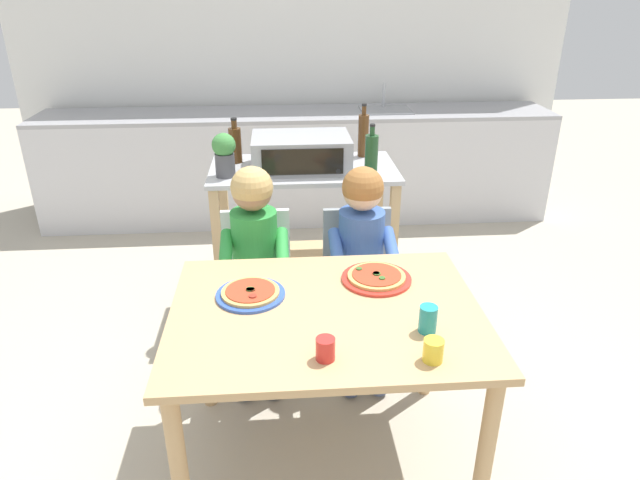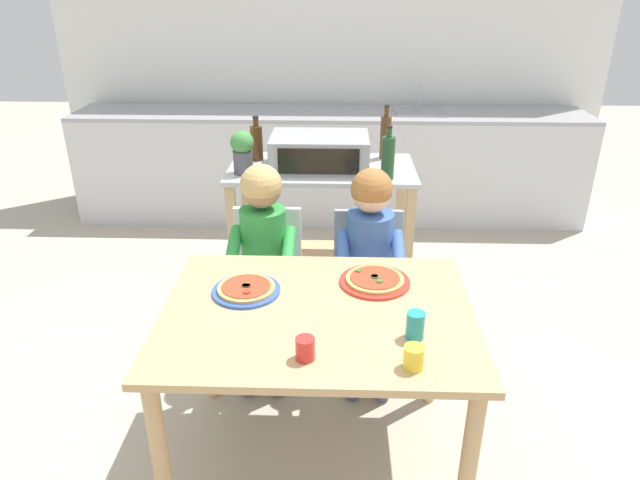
# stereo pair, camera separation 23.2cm
# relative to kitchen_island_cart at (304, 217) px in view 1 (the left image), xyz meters

# --- Properties ---
(ground_plane) EXTENTS (12.33, 12.33, 0.00)m
(ground_plane) POSITION_rel_kitchen_island_cart_xyz_m (0.02, -0.01, -0.60)
(ground_plane) COLOR #B7AD99
(back_wall_tiled) EXTENTS (4.57, 0.14, 2.70)m
(back_wall_tiled) POSITION_rel_kitchen_island_cart_xyz_m (0.02, 1.90, 0.75)
(back_wall_tiled) COLOR white
(back_wall_tiled) RESTS_ON ground
(kitchen_counter) EXTENTS (4.12, 0.60, 1.09)m
(kitchen_counter) POSITION_rel_kitchen_island_cart_xyz_m (0.02, 1.49, -0.16)
(kitchen_counter) COLOR silver
(kitchen_counter) RESTS_ON ground
(kitchen_island_cart) EXTENTS (1.04, 0.56, 0.90)m
(kitchen_island_cart) POSITION_rel_kitchen_island_cart_xyz_m (0.00, 0.00, 0.00)
(kitchen_island_cart) COLOR #B7BABF
(kitchen_island_cart) RESTS_ON ground
(toaster_oven) EXTENTS (0.54, 0.37, 0.18)m
(toaster_oven) POSITION_rel_kitchen_island_cart_xyz_m (-0.01, -0.01, 0.39)
(toaster_oven) COLOR #999BA0
(toaster_oven) RESTS_ON kitchen_island_cart
(bottle_brown_beer) EXTENTS (0.07, 0.07, 0.26)m
(bottle_brown_beer) POSITION_rel_kitchen_island_cart_xyz_m (-0.38, 0.12, 0.41)
(bottle_brown_beer) COLOR #4C2D14
(bottle_brown_beer) RESTS_ON kitchen_island_cart
(bottle_tall_green_wine) EXTENTS (0.06, 0.06, 0.31)m
(bottle_tall_green_wine) POSITION_rel_kitchen_island_cart_xyz_m (0.36, 0.19, 0.43)
(bottle_tall_green_wine) COLOR #4C2D14
(bottle_tall_green_wine) RESTS_ON kitchen_island_cart
(bottle_dark_olive_oil) EXTENTS (0.07, 0.07, 0.28)m
(bottle_dark_olive_oil) POSITION_rel_kitchen_island_cart_xyz_m (0.35, -0.19, 0.42)
(bottle_dark_olive_oil) COLOR #1E4723
(bottle_dark_olive_oil) RESTS_ON kitchen_island_cart
(potted_herb_plant) EXTENTS (0.12, 0.12, 0.23)m
(potted_herb_plant) POSITION_rel_kitchen_island_cart_xyz_m (-0.42, -0.13, 0.43)
(potted_herb_plant) COLOR #4C4C51
(potted_herb_plant) RESTS_ON kitchen_island_cart
(dining_table) EXTENTS (1.17, 0.89, 0.74)m
(dining_table) POSITION_rel_kitchen_island_cart_xyz_m (0.02, -1.25, 0.03)
(dining_table) COLOR tan
(dining_table) RESTS_ON ground
(dining_chair_left) EXTENTS (0.36, 0.36, 0.81)m
(dining_chair_left) POSITION_rel_kitchen_island_cart_xyz_m (-0.26, -0.52, -0.12)
(dining_chair_left) COLOR silver
(dining_chair_left) RESTS_ON ground
(dining_chair_right) EXTENTS (0.36, 0.36, 0.81)m
(dining_chair_right) POSITION_rel_kitchen_island_cart_xyz_m (0.25, -0.53, -0.12)
(dining_chair_right) COLOR gray
(dining_chair_right) RESTS_ON ground
(child_in_green_shirt) EXTENTS (0.32, 0.42, 1.08)m
(child_in_green_shirt) POSITION_rel_kitchen_island_cart_xyz_m (-0.26, -0.64, 0.10)
(child_in_green_shirt) COLOR #424C6B
(child_in_green_shirt) RESTS_ON ground
(child_in_blue_striped_shirt) EXTENTS (0.32, 0.42, 1.07)m
(child_in_blue_striped_shirt) POSITION_rel_kitchen_island_cart_xyz_m (0.25, -0.65, 0.09)
(child_in_blue_striped_shirt) COLOR #424C6B
(child_in_blue_striped_shirt) RESTS_ON ground
(pizza_plate_blue_rimmed) EXTENTS (0.27, 0.27, 0.03)m
(pizza_plate_blue_rimmed) POSITION_rel_kitchen_island_cart_xyz_m (-0.26, -1.12, 0.15)
(pizza_plate_blue_rimmed) COLOR #3356B7
(pizza_plate_blue_rimmed) RESTS_ON dining_table
(pizza_plate_red_rimmed) EXTENTS (0.29, 0.29, 0.03)m
(pizza_plate_red_rimmed) POSITION_rel_kitchen_island_cart_xyz_m (0.25, -1.03, 0.15)
(pizza_plate_red_rimmed) COLOR red
(pizza_plate_red_rimmed) RESTS_ON dining_table
(drinking_cup_red) EXTENTS (0.06, 0.06, 0.08)m
(drinking_cup_red) POSITION_rel_kitchen_island_cart_xyz_m (-0.01, -1.54, 0.18)
(drinking_cup_red) COLOR red
(drinking_cup_red) RESTS_ON dining_table
(drinking_cup_teal) EXTENTS (0.06, 0.06, 0.10)m
(drinking_cup_teal) POSITION_rel_kitchen_island_cart_xyz_m (0.36, -1.41, 0.19)
(drinking_cup_teal) COLOR teal
(drinking_cup_teal) RESTS_ON dining_table
(drinking_cup_yellow) EXTENTS (0.07, 0.07, 0.08)m
(drinking_cup_yellow) POSITION_rel_kitchen_island_cart_xyz_m (0.34, -1.58, 0.18)
(drinking_cup_yellow) COLOR yellow
(drinking_cup_yellow) RESTS_ON dining_table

